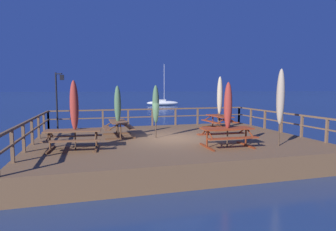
% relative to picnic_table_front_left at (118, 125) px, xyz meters
% --- Properties ---
extents(ground_plane, '(600.00, 600.00, 0.00)m').
position_rel_picnic_table_front_left_xyz_m(ground_plane, '(2.40, -1.05, -1.41)').
color(ground_plane, navy).
extents(wooden_deck, '(12.37, 9.14, 0.85)m').
position_rel_picnic_table_front_left_xyz_m(wooden_deck, '(2.40, -1.05, -0.98)').
color(wooden_deck, brown).
rests_on(wooden_deck, ground).
extents(railing_waterside_far, '(12.17, 0.10, 1.09)m').
position_rel_picnic_table_front_left_xyz_m(railing_waterside_far, '(2.40, 3.37, 0.18)').
color(railing_waterside_far, brown).
rests_on(railing_waterside_far, wooden_deck).
extents(railing_side_left, '(0.10, 8.94, 1.09)m').
position_rel_picnic_table_front_left_xyz_m(railing_side_left, '(-3.64, -1.05, 0.17)').
color(railing_side_left, brown).
rests_on(railing_side_left, wooden_deck).
extents(railing_side_right, '(0.10, 8.94, 1.09)m').
position_rel_picnic_table_front_left_xyz_m(railing_side_right, '(8.43, -1.05, 0.17)').
color(railing_side_right, brown).
rests_on(railing_side_right, wooden_deck).
extents(picnic_table_front_left, '(1.45, 1.93, 0.78)m').
position_rel_picnic_table_front_left_xyz_m(picnic_table_front_left, '(0.00, 0.00, 0.00)').
color(picnic_table_front_left, brown).
rests_on(picnic_table_front_left, wooden_deck).
extents(picnic_table_mid_left, '(2.08, 1.44, 0.78)m').
position_rel_picnic_table_front_left_xyz_m(picnic_table_mid_left, '(3.97, -3.54, 0.00)').
color(picnic_table_mid_left, '#993819').
rests_on(picnic_table_mid_left, wooden_deck).
extents(picnic_table_front_right, '(1.51, 2.06, 0.78)m').
position_rel_picnic_table_front_left_xyz_m(picnic_table_front_right, '(5.89, 1.12, 0.00)').
color(picnic_table_front_right, '#993819').
rests_on(picnic_table_front_right, wooden_deck).
extents(picnic_table_back_left, '(2.16, 1.56, 0.78)m').
position_rel_picnic_table_front_left_xyz_m(picnic_table_back_left, '(-1.92, -2.51, 0.00)').
color(picnic_table_back_left, brown).
rests_on(picnic_table_back_left, wooden_deck).
extents(patio_umbrella_short_mid, '(0.32, 0.32, 2.47)m').
position_rel_picnic_table_front_left_xyz_m(patio_umbrella_short_mid, '(-0.03, -0.06, 1.01)').
color(patio_umbrella_short_mid, '#4C3828').
rests_on(patio_umbrella_short_mid, wooden_deck).
extents(patio_umbrella_short_front, '(0.32, 0.32, 2.58)m').
position_rel_picnic_table_front_left_xyz_m(patio_umbrella_short_front, '(3.97, -3.59, 1.08)').
color(patio_umbrella_short_front, '#4C3828').
rests_on(patio_umbrella_short_front, wooden_deck).
extents(patio_umbrella_tall_back_left, '(0.32, 0.32, 3.02)m').
position_rel_picnic_table_front_left_xyz_m(patio_umbrella_tall_back_left, '(5.90, 1.14, 1.36)').
color(patio_umbrella_tall_back_left, '#4C3828').
rests_on(patio_umbrella_tall_back_left, wooden_deck).
extents(patio_umbrella_short_back, '(0.32, 0.32, 2.64)m').
position_rel_picnic_table_front_left_xyz_m(patio_umbrella_short_back, '(-1.86, -2.46, 1.12)').
color(patio_umbrella_short_back, '#4C3828').
rests_on(patio_umbrella_short_back, wooden_deck).
extents(patio_umbrella_tall_mid_right, '(0.32, 0.32, 3.11)m').
position_rel_picnic_table_front_left_xyz_m(patio_umbrella_tall_mid_right, '(6.10, -3.95, 1.42)').
color(patio_umbrella_tall_mid_right, '#4C3828').
rests_on(patio_umbrella_tall_mid_right, wooden_deck).
extents(patio_umbrella_tall_mid_left, '(0.32, 0.32, 2.49)m').
position_rel_picnic_table_front_left_xyz_m(patio_umbrella_tall_mid_left, '(1.68, -0.82, 1.02)').
color(patio_umbrella_tall_mid_left, '#4C3828').
rests_on(patio_umbrella_tall_mid_left, wooden_deck).
extents(lamp_post_hooked, '(0.50, 0.56, 3.20)m').
position_rel_picnic_table_front_left_xyz_m(lamp_post_hooked, '(-2.96, 2.67, 1.55)').
color(lamp_post_hooked, black).
rests_on(lamp_post_hooked, wooden_deck).
extents(sailboat_distant, '(6.19, 2.60, 7.72)m').
position_rel_picnic_table_front_left_xyz_m(sailboat_distant, '(11.63, 37.58, -0.89)').
color(sailboat_distant, white).
rests_on(sailboat_distant, ground).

